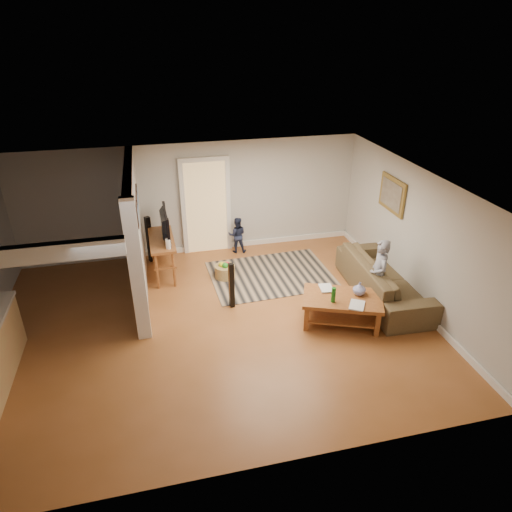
% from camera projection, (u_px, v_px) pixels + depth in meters
% --- Properties ---
extents(ground, '(7.50, 7.50, 0.00)m').
position_uv_depth(ground, '(215.00, 324.00, 8.03)').
color(ground, brown).
rests_on(ground, ground).
extents(room_shell, '(7.54, 6.02, 2.52)m').
position_uv_depth(room_shell, '(143.00, 245.00, 7.52)').
color(room_shell, '#BBB9B4').
rests_on(room_shell, ground).
extents(area_rug, '(2.56, 1.92, 0.01)m').
position_uv_depth(area_rug, '(271.00, 275.00, 9.58)').
color(area_rug, black).
rests_on(area_rug, ground).
extents(sofa, '(1.09, 2.57, 0.74)m').
position_uv_depth(sofa, '(381.00, 295.00, 8.88)').
color(sofa, '#4F4127').
rests_on(sofa, ground).
extents(coffee_table, '(1.54, 1.22, 0.80)m').
position_uv_depth(coffee_table, '(343.00, 303.00, 7.90)').
color(coffee_table, brown).
rests_on(coffee_table, ground).
extents(tv_console, '(0.52, 1.31, 1.12)m').
position_uv_depth(tv_console, '(162.00, 242.00, 9.29)').
color(tv_console, brown).
rests_on(tv_console, ground).
extents(speaker_left, '(0.10, 0.10, 0.90)m').
position_uv_depth(speaker_left, '(231.00, 286.00, 8.32)').
color(speaker_left, black).
rests_on(speaker_left, ground).
extents(speaker_right, '(0.14, 0.14, 1.05)m').
position_uv_depth(speaker_right, '(149.00, 239.00, 9.92)').
color(speaker_right, black).
rests_on(speaker_right, ground).
extents(toy_basket, '(0.42, 0.42, 0.37)m').
position_uv_depth(toy_basket, '(225.00, 271.00, 9.43)').
color(toy_basket, olive).
rests_on(toy_basket, ground).
extents(child, '(0.41, 0.55, 1.36)m').
position_uv_depth(child, '(374.00, 306.00, 8.53)').
color(child, gray).
rests_on(child, ground).
extents(toddler, '(0.46, 0.39, 0.84)m').
position_uv_depth(toddler, '(237.00, 251.00, 10.56)').
color(toddler, '#1E253F').
rests_on(toddler, ground).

